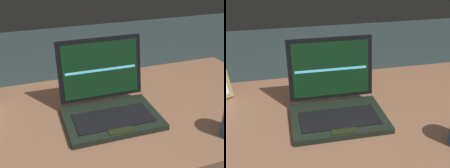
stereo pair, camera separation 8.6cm
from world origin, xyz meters
The scene contains 2 objects.
desk centered at (0.00, 0.00, 0.61)m, with size 1.54×0.67×0.75m.
laptop_front centered at (0.07, -0.01, 0.80)m, with size 0.31×0.26×0.25m.
Camera 2 is at (-0.11, -0.82, 1.28)m, focal length 45.45 mm.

